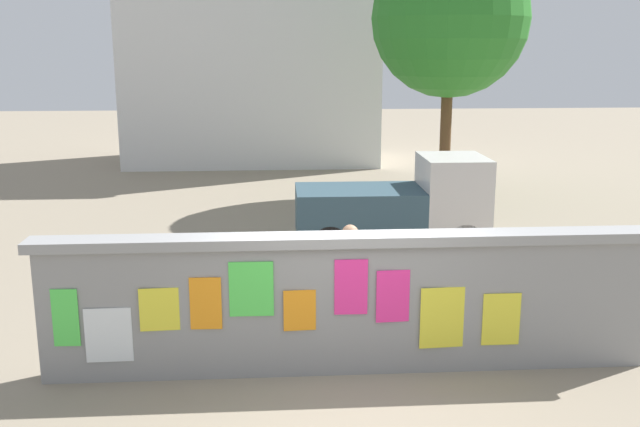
{
  "coord_description": "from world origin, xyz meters",
  "views": [
    {
      "loc": [
        -0.92,
        -8.18,
        3.87
      ],
      "look_at": [
        -0.15,
        2.93,
        1.3
      ],
      "focal_mm": 40.56,
      "sensor_mm": 36.0,
      "label": 1
    }
  ],
  "objects_px": {
    "motorcycle": "(224,265)",
    "person_walking": "(350,271)",
    "tree_roadside": "(450,19)",
    "auto_rickshaw_truck": "(401,206)",
    "bicycle_near": "(509,295)"
  },
  "relations": [
    {
      "from": "tree_roadside",
      "to": "auto_rickshaw_truck",
      "type": "bearing_deg",
      "value": -112.33
    },
    {
      "from": "motorcycle",
      "to": "tree_roadside",
      "type": "height_order",
      "value": "tree_roadside"
    },
    {
      "from": "motorcycle",
      "to": "person_walking",
      "type": "xyz_separation_m",
      "value": [
        1.78,
        -2.12,
        0.52
      ]
    },
    {
      "from": "bicycle_near",
      "to": "motorcycle",
      "type": "bearing_deg",
      "value": 161.11
    },
    {
      "from": "bicycle_near",
      "to": "tree_roadside",
      "type": "height_order",
      "value": "tree_roadside"
    },
    {
      "from": "auto_rickshaw_truck",
      "to": "bicycle_near",
      "type": "relative_size",
      "value": 2.18
    },
    {
      "from": "auto_rickshaw_truck",
      "to": "tree_roadside",
      "type": "xyz_separation_m",
      "value": [
        2.03,
        4.95,
        3.66
      ]
    },
    {
      "from": "motorcycle",
      "to": "auto_rickshaw_truck",
      "type": "bearing_deg",
      "value": 34.11
    },
    {
      "from": "motorcycle",
      "to": "person_walking",
      "type": "bearing_deg",
      "value": -49.9
    },
    {
      "from": "auto_rickshaw_truck",
      "to": "motorcycle",
      "type": "bearing_deg",
      "value": -145.89
    },
    {
      "from": "motorcycle",
      "to": "person_walking",
      "type": "relative_size",
      "value": 1.17
    },
    {
      "from": "auto_rickshaw_truck",
      "to": "person_walking",
      "type": "xyz_separation_m",
      "value": [
        -1.46,
        -4.32,
        0.09
      ]
    },
    {
      "from": "auto_rickshaw_truck",
      "to": "person_walking",
      "type": "bearing_deg",
      "value": -108.68
    },
    {
      "from": "bicycle_near",
      "to": "auto_rickshaw_truck",
      "type": "bearing_deg",
      "value": 104.57
    },
    {
      "from": "motorcycle",
      "to": "bicycle_near",
      "type": "relative_size",
      "value": 1.15
    }
  ]
}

